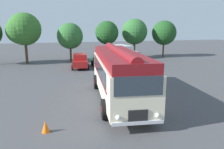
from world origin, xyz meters
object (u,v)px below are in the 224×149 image
Objects in this scene: box_van at (123,55)px; traffic_cone at (46,127)px; vintage_bus at (118,72)px; car_mid_left at (101,60)px; car_near_left at (80,61)px.

traffic_cone is (-9.43, -16.38, -1.09)m from box_van.
traffic_cone is (-4.68, -3.55, -1.62)m from vintage_bus.
vintage_bus reaches higher than car_mid_left.
box_van is (5.49, 0.40, 0.52)m from car_near_left.
vintage_bus reaches higher than box_van.
car_near_left is 2.61m from car_mid_left.
car_near_left is at bearing -175.79° from box_van.
box_van is at bearing 4.21° from car_near_left.
car_mid_left is (1.86, 12.55, -1.05)m from vintage_bus.
vintage_bus reaches higher than traffic_cone.
vintage_bus is 2.46× the size of car_mid_left.
traffic_cone is at bearing -119.92° from box_van.
car_near_left is 5.52m from box_van.
box_van is 10.66× the size of traffic_cone.
car_mid_left is at bearing 67.87° from traffic_cone.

